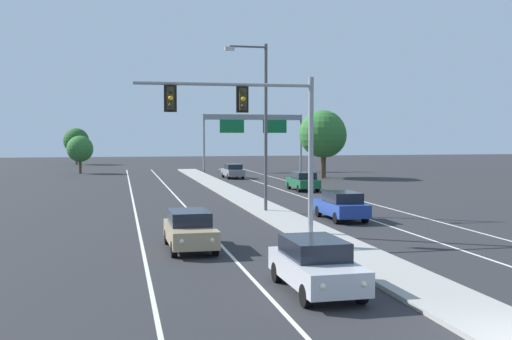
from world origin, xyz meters
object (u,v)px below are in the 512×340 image
(street_lamp_median, at_px, (262,117))
(tree_far_left_c, at_px, (80,149))
(tree_far_right_c, at_px, (324,135))
(overhead_signal_mast, at_px, (256,121))
(car_receding_green, at_px, (303,181))
(highway_sign_gantry, at_px, (253,124))
(car_oncoming_tan, at_px, (190,230))
(car_oncoming_silver, at_px, (316,265))
(tree_far_right_b, at_px, (323,134))
(car_receding_blue, at_px, (341,205))
(tree_far_left_a, at_px, (76,141))
(car_receding_grey, at_px, (233,171))

(street_lamp_median, relative_size, tree_far_left_c, 2.13)
(tree_far_left_c, bearing_deg, tree_far_right_c, -25.97)
(tree_far_left_c, bearing_deg, overhead_signal_mast, -78.24)
(car_receding_green, relative_size, highway_sign_gantry, 0.34)
(street_lamp_median, xyz_separation_m, car_oncoming_tan, (-5.60, -11.19, -4.97))
(overhead_signal_mast, distance_m, highway_sign_gantry, 53.37)
(overhead_signal_mast, bearing_deg, street_lamp_median, 75.43)
(highway_sign_gantry, bearing_deg, tree_far_right_c, -68.28)
(car_oncoming_silver, distance_m, tree_far_right_b, 50.03)
(street_lamp_median, xyz_separation_m, car_receding_blue, (3.57, -4.06, -4.97))
(car_oncoming_silver, xyz_separation_m, tree_far_left_a, (-12.63, 87.62, 3.05))
(car_oncoming_silver, distance_m, tree_far_left_c, 62.97)
(tree_far_left_c, bearing_deg, car_oncoming_silver, -80.40)
(car_oncoming_tan, bearing_deg, tree_far_left_a, 96.94)
(overhead_signal_mast, height_order, highway_sign_gantry, highway_sign_gantry)
(street_lamp_median, bearing_deg, tree_far_right_c, 64.88)
(street_lamp_median, height_order, tree_far_left_a, street_lamp_median)
(overhead_signal_mast, height_order, tree_far_right_b, tree_far_right_b)
(overhead_signal_mast, relative_size, car_oncoming_silver, 1.81)
(car_receding_green, xyz_separation_m, tree_far_left_c, (-20.01, 28.96, 2.23))
(highway_sign_gantry, bearing_deg, tree_far_left_a, 133.28)
(highway_sign_gantry, xyz_separation_m, tree_far_left_c, (-21.90, -0.06, -3.11))
(street_lamp_median, xyz_separation_m, tree_far_left_a, (-15.33, 68.68, -1.92))
(car_receding_green, xyz_separation_m, tree_far_right_c, (7.19, 15.72, 3.89))
(tree_far_right_b, bearing_deg, street_lamp_median, -115.11)
(car_oncoming_tan, bearing_deg, tree_far_right_b, 64.46)
(street_lamp_median, height_order, highway_sign_gantry, street_lamp_median)
(tree_far_right_c, xyz_separation_m, tree_far_left_a, (-29.33, 38.82, -0.84))
(car_oncoming_tan, xyz_separation_m, tree_far_right_b, (18.87, 39.49, 4.06))
(car_oncoming_silver, distance_m, car_receding_green, 34.42)
(car_oncoming_tan, height_order, tree_far_left_c, tree_far_left_c)
(overhead_signal_mast, distance_m, car_oncoming_silver, 10.89)
(street_lamp_median, bearing_deg, tree_far_left_a, 102.58)
(overhead_signal_mast, relative_size, tree_far_right_b, 1.09)
(overhead_signal_mast, xyz_separation_m, car_receding_grey, (6.07, 39.63, -4.53))
(street_lamp_median, distance_m, tree_far_right_b, 31.27)
(overhead_signal_mast, height_order, tree_far_left_c, overhead_signal_mast)
(tree_far_left_c, relative_size, tree_far_right_c, 0.65)
(car_oncoming_silver, distance_m, car_receding_grey, 49.95)
(street_lamp_median, relative_size, car_receding_blue, 2.23)
(car_oncoming_silver, distance_m, car_receding_blue, 16.14)
(street_lamp_median, distance_m, tree_far_right_c, 33.00)
(car_oncoming_tan, relative_size, tree_far_right_c, 0.62)
(car_oncoming_tan, xyz_separation_m, car_receding_grey, (9.32, 41.78, 0.00))
(car_receding_blue, height_order, tree_far_left_a, tree_far_left_a)
(tree_far_right_b, bearing_deg, car_oncoming_tan, -115.54)
(highway_sign_gantry, xyz_separation_m, tree_far_right_c, (5.30, -13.31, -1.45))
(tree_far_left_c, distance_m, tree_far_left_a, 25.68)
(car_receding_grey, relative_size, tree_far_right_b, 0.60)
(street_lamp_median, bearing_deg, car_receding_grey, 83.07)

